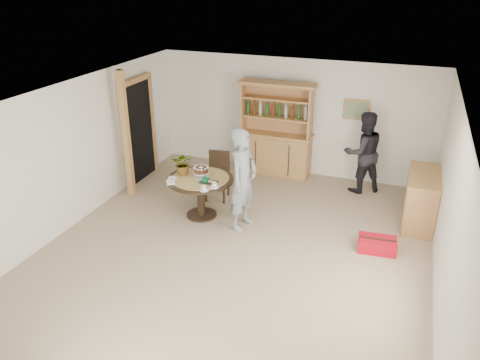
% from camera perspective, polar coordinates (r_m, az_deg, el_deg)
% --- Properties ---
extents(ground, '(7.00, 7.00, 0.00)m').
position_cam_1_polar(ground, '(7.66, -0.58, -8.58)').
color(ground, tan).
rests_on(ground, ground).
extents(room_shell, '(6.04, 7.04, 2.52)m').
position_cam_1_polar(room_shell, '(6.88, -0.60, 3.69)').
color(room_shell, white).
rests_on(room_shell, ground).
extents(doorway, '(0.13, 1.10, 2.18)m').
position_cam_1_polar(doorway, '(10.04, -12.28, 6.10)').
color(doorway, black).
rests_on(doorway, ground).
extents(pine_post, '(0.12, 0.12, 2.50)m').
position_cam_1_polar(pine_post, '(9.25, -13.73, 5.29)').
color(pine_post, tan).
rests_on(pine_post, ground).
extents(hutch, '(1.62, 0.54, 2.04)m').
position_cam_1_polar(hutch, '(10.21, 4.39, 4.42)').
color(hutch, tan).
rests_on(hutch, ground).
extents(sideboard, '(0.54, 1.26, 0.94)m').
position_cam_1_polar(sideboard, '(8.82, 21.23, -2.18)').
color(sideboard, tan).
rests_on(sideboard, ground).
extents(dining_table, '(1.20, 1.20, 0.76)m').
position_cam_1_polar(dining_table, '(8.43, -4.83, -0.71)').
color(dining_table, black).
rests_on(dining_table, ground).
extents(dining_chair, '(0.47, 0.47, 0.95)m').
position_cam_1_polar(dining_chair, '(9.15, -2.69, 0.98)').
color(dining_chair, black).
rests_on(dining_chair, ground).
extents(birthday_cake, '(0.30, 0.30, 0.20)m').
position_cam_1_polar(birthday_cake, '(8.36, -4.76, 1.15)').
color(birthday_cake, white).
rests_on(birthday_cake, dining_table).
extents(flower_vase, '(0.47, 0.44, 0.42)m').
position_cam_1_polar(flower_vase, '(8.47, -6.93, 2.02)').
color(flower_vase, '#3F7233').
rests_on(flower_vase, dining_table).
extents(gift_tray, '(0.30, 0.20, 0.08)m').
position_cam_1_polar(gift_tray, '(8.17, -3.88, -0.13)').
color(gift_tray, black).
rests_on(gift_tray, dining_table).
extents(coffee_cup_a, '(0.15, 0.15, 0.09)m').
position_cam_1_polar(coffee_cup_a, '(7.97, -3.12, -0.68)').
color(coffee_cup_a, white).
rests_on(coffee_cup_a, dining_table).
extents(coffee_cup_b, '(0.15, 0.15, 0.08)m').
position_cam_1_polar(coffee_cup_b, '(7.87, -4.41, -1.07)').
color(coffee_cup_b, white).
rests_on(coffee_cup_b, dining_table).
extents(napkins, '(0.24, 0.33, 0.03)m').
position_cam_1_polar(napkins, '(8.28, -8.36, -0.08)').
color(napkins, white).
rests_on(napkins, dining_table).
extents(teen_boy, '(0.53, 0.72, 1.80)m').
position_cam_1_polar(teen_boy, '(7.92, 0.37, 0.02)').
color(teen_boy, gray).
rests_on(teen_boy, ground).
extents(adult_person, '(1.02, 0.97, 1.66)m').
position_cam_1_polar(adult_person, '(9.62, 14.77, 3.28)').
color(adult_person, black).
rests_on(adult_person, ground).
extents(red_suitcase, '(0.63, 0.45, 0.21)m').
position_cam_1_polar(red_suitcase, '(7.94, 16.38, -7.56)').
color(red_suitcase, '#BB091A').
rests_on(red_suitcase, ground).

